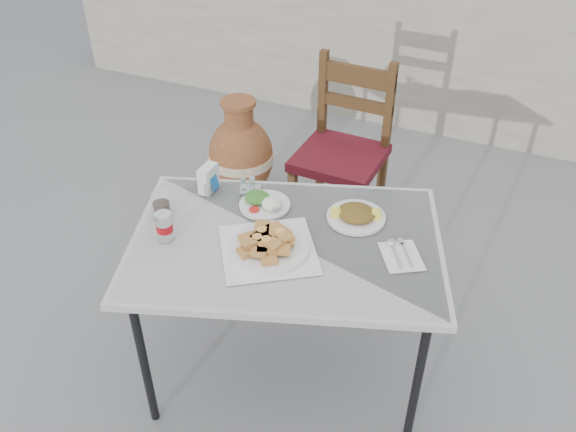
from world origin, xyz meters
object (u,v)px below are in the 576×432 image
at_px(salad_chopped_plate, 356,215).
at_px(chair, 343,151).
at_px(salad_rice_plate, 264,202).
at_px(condiment_caddy, 250,187).
at_px(pide_plate, 268,243).
at_px(napkin_holder, 208,179).
at_px(cafe_table, 286,249).
at_px(cola_glass, 161,207).
at_px(soda_can, 164,226).
at_px(terracotta_urn, 241,157).

bearing_deg(salad_chopped_plate, chair, 112.28).
distance_m(salad_rice_plate, chair, 0.94).
height_order(salad_chopped_plate, condiment_caddy, condiment_caddy).
distance_m(salad_rice_plate, condiment_caddy, 0.13).
relative_size(pide_plate, napkin_holder, 4.10).
relative_size(cafe_table, cola_glass, 12.98).
height_order(salad_chopped_plate, napkin_holder, napkin_holder).
relative_size(napkin_holder, chair, 0.12).
bearing_deg(soda_can, salad_rice_plate, 53.50).
distance_m(napkin_holder, chair, 0.99).
bearing_deg(napkin_holder, chair, 72.71).
bearing_deg(napkin_holder, soda_can, -86.61).
bearing_deg(pide_plate, condiment_caddy, 126.38).
relative_size(cafe_table, terracotta_urn, 2.03).
xyz_separation_m(pide_plate, soda_can, (-0.40, -0.10, 0.03)).
bearing_deg(condiment_caddy, pide_plate, -53.62).
height_order(salad_rice_plate, cola_glass, cola_glass).
bearing_deg(condiment_caddy, napkin_holder, -158.67).
bearing_deg(pide_plate, chair, 94.91).
xyz_separation_m(cola_glass, condiment_caddy, (0.25, 0.31, -0.03)).
bearing_deg(condiment_caddy, chair, 80.29).
relative_size(pide_plate, salad_rice_plate, 2.27).
bearing_deg(terracotta_urn, salad_chopped_plate, -40.67).
xyz_separation_m(pide_plate, chair, (-0.10, 1.17, -0.25)).
xyz_separation_m(pide_plate, condiment_caddy, (-0.24, 0.33, -0.01)).
height_order(pide_plate, condiment_caddy, pide_plate).
distance_m(pide_plate, salad_chopped_plate, 0.41).
height_order(salad_rice_plate, napkin_holder, napkin_holder).
relative_size(soda_can, terracotta_urn, 0.17).
bearing_deg(terracotta_urn, cafe_table, -54.32).
xyz_separation_m(napkin_holder, terracotta_urn, (-0.34, 0.92, -0.48)).
height_order(pide_plate, cola_glass, cola_glass).
bearing_deg(napkin_holder, terracotta_urn, 112.01).
bearing_deg(salad_chopped_plate, napkin_holder, -174.64).
xyz_separation_m(salad_chopped_plate, soda_can, (-0.64, -0.42, 0.04)).
relative_size(salad_chopped_plate, soda_can, 2.05).
distance_m(soda_can, cola_glass, 0.15).
bearing_deg(soda_can, condiment_caddy, 69.93).
bearing_deg(salad_chopped_plate, terracotta_urn, 139.33).
height_order(cafe_table, napkin_holder, napkin_holder).
bearing_deg(pide_plate, cola_glass, 177.46).
xyz_separation_m(condiment_caddy, chair, (0.14, 0.84, -0.24)).
distance_m(cola_glass, chair, 1.24).
height_order(cola_glass, condiment_caddy, cola_glass).
bearing_deg(cafe_table, cola_glass, -173.02).
height_order(cola_glass, napkin_holder, napkin_holder).
xyz_separation_m(salad_chopped_plate, condiment_caddy, (-0.49, 0.00, 0.00)).
height_order(napkin_holder, condiment_caddy, napkin_holder).
height_order(salad_chopped_plate, terracotta_urn, salad_chopped_plate).
distance_m(cola_glass, napkin_holder, 0.26).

